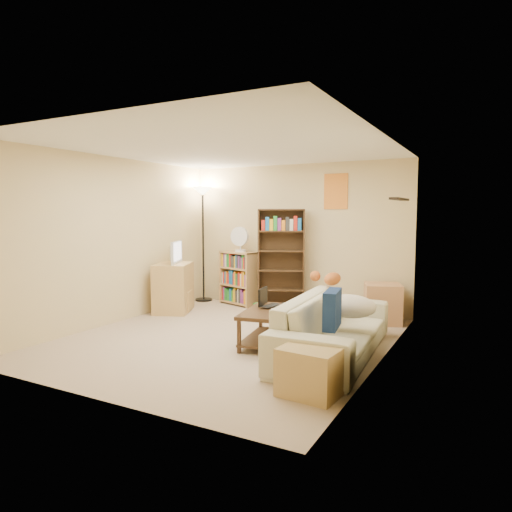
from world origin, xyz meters
name	(u,v)px	position (x,y,z in m)	size (l,w,h in m)	color
room	(228,216)	(0.00, 0.01, 1.62)	(4.50, 4.54, 2.52)	#C8AB96
sofa	(334,326)	(1.45, 0.00, 0.34)	(1.06, 2.38, 0.68)	#BCB89C
navy_pillow	(332,309)	(1.60, -0.50, 0.65)	(0.45, 0.13, 0.40)	navy
cream_blanket	(349,306)	(1.62, 0.07, 0.58)	(0.63, 0.45, 0.27)	beige
tabby_cat	(329,278)	(1.10, 0.87, 0.77)	(0.54, 0.22, 0.18)	#C05F28
coffee_table	(269,322)	(0.60, 0.00, 0.29)	(0.73, 1.09, 0.45)	#452C1A
laptop	(274,306)	(0.59, 0.17, 0.46)	(0.24, 0.34, 0.03)	black
laptop_screen	(263,297)	(0.45, 0.14, 0.58)	(0.01, 0.34, 0.22)	white
mug	(274,312)	(0.80, -0.24, 0.49)	(0.09, 0.09, 0.08)	silver
tv_remote	(284,304)	(0.65, 0.35, 0.46)	(0.06, 0.18, 0.02)	black
tv_stand	(173,288)	(-1.70, 1.01, 0.41)	(0.55, 0.76, 0.82)	tan
television	(173,252)	(-1.70, 1.01, 1.01)	(0.34, 0.63, 0.38)	black
tall_bookshelf	(281,258)	(-0.11, 1.90, 0.92)	(0.82, 0.55, 1.73)	#422919
short_bookshelf	(239,278)	(-1.03, 2.05, 0.48)	(0.81, 0.52, 0.97)	tan
desk_fan	(240,239)	(-0.97, 2.00, 1.20)	(0.34, 0.19, 0.45)	white
floor_lamp	(203,210)	(-1.80, 2.05, 1.72)	(0.36, 0.36, 2.15)	black
side_table	(383,303)	(1.61, 1.85, 0.30)	(0.52, 0.52, 0.60)	tan
end_cabinet	(310,371)	(1.65, -1.25, 0.22)	(0.53, 0.44, 0.44)	tan
book_stacks	(273,309)	(-0.07, 1.54, 0.10)	(0.74, 0.29, 0.22)	red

